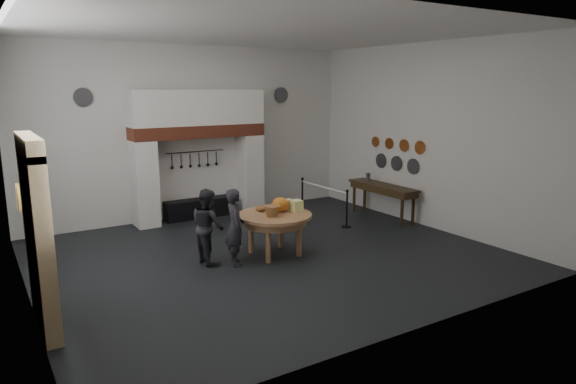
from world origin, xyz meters
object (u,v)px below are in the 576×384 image
work_table (275,216)px  side_table (383,186)px  iron_range (200,208)px  barrier_post_near (347,210)px  visitor_near (235,227)px  barrier_post_far (302,195)px  visitor_far (208,226)px

work_table → side_table: side_table is taller
iron_range → barrier_post_near: size_ratio=2.11×
side_table → barrier_post_near: bearing=-170.1°
iron_range → work_table: 3.79m
visitor_near → barrier_post_near: 3.70m
iron_range → work_table: work_table is taller
iron_range → barrier_post_far: 2.85m
work_table → barrier_post_far: size_ratio=1.71×
barrier_post_near → side_table: bearing=9.9°
iron_range → visitor_far: bearing=-109.8°
work_table → barrier_post_far: bearing=47.9°
iron_range → barrier_post_near: 3.95m
work_table → visitor_near: size_ratio=1.01×
iron_range → visitor_far: visitor_far is taller
iron_range → visitor_far: (-1.24, -3.45, 0.50)m
work_table → visitor_far: size_ratio=1.03×
iron_range → barrier_post_far: barrier_post_far is taller
barrier_post_far → side_table: bearing=-51.7°
visitor_near → work_table: bearing=-69.7°
visitor_near → visitor_far: 0.57m
iron_range → barrier_post_far: bearing=-17.6°
side_table → barrier_post_far: same height
barrier_post_far → visitor_far: bearing=-146.9°
visitor_near → barrier_post_near: size_ratio=1.70×
iron_range → barrier_post_far: size_ratio=2.11×
barrier_post_near → barrier_post_far: bearing=90.0°
iron_range → side_table: size_ratio=0.86×
visitor_near → barrier_post_far: (3.56, 2.98, -0.31)m
work_table → barrier_post_far: (2.60, 2.88, -0.39)m
work_table → side_table: (3.98, 1.12, 0.03)m
visitor_far → side_table: visitor_far is taller
iron_range → work_table: bearing=-88.2°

